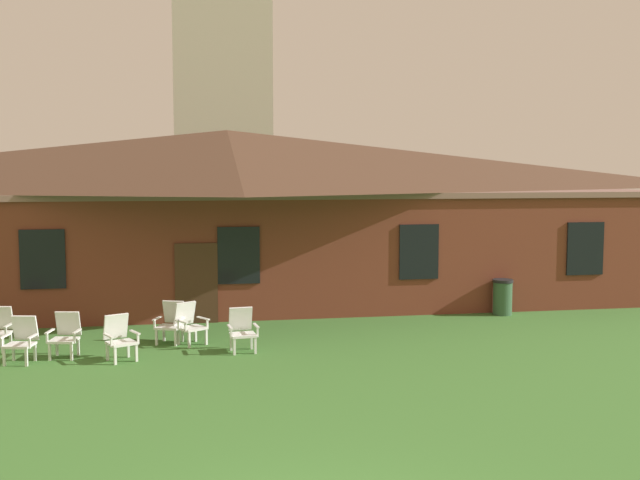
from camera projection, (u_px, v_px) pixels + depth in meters
brick_building at (228, 210)px, 24.81m from camera, size 25.45×10.40×5.25m
dome_tower at (221, 74)px, 39.16m from camera, size 5.18×5.18×19.33m
lawn_chair_near_door at (22, 338)px, 15.91m from camera, size 0.72×0.76×0.96m
lawn_chair_left_end at (66, 334)px, 16.37m from camera, size 0.71×0.75×0.96m
lawn_chair_middle at (119, 337)px, 16.09m from camera, size 0.81×0.85×0.96m
lawn_chair_right_end at (171, 321)px, 17.71m from camera, size 0.77×0.82×0.96m
lawn_chair_far_side at (189, 322)px, 17.56m from camera, size 0.84×0.87×0.96m
lawn_chair_under_eave at (242, 329)px, 16.88m from camera, size 0.69×0.72×0.96m
trash_bin at (503, 297)px, 21.06m from camera, size 0.56×0.56×0.98m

